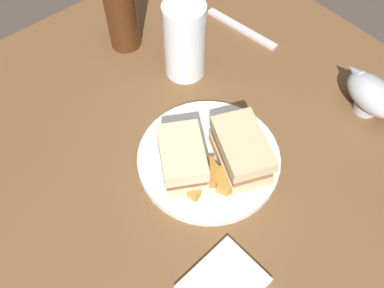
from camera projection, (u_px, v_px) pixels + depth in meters
ground_plane at (183, 276)px, 1.35m from camera, size 6.00×6.00×0.00m
dining_table at (181, 231)px, 1.04m from camera, size 1.00×0.91×0.75m
plate at (209, 158)px, 0.71m from camera, size 0.24×0.24×0.02m
sandwich_half_left at (182, 159)px, 0.66m from camera, size 0.11×0.12×0.07m
sandwich_half_right at (241, 151)px, 0.67m from camera, size 0.11×0.13×0.06m
potato_wedge_front at (223, 175)px, 0.67m from camera, size 0.05×0.03×0.02m
potato_wedge_middle at (211, 171)px, 0.67m from camera, size 0.04×0.05×0.02m
potato_wedge_back at (188, 189)px, 0.65m from camera, size 0.03×0.04×0.02m
potato_wedge_left_edge at (227, 181)px, 0.66m from camera, size 0.05×0.04×0.02m
potato_wedge_right_edge at (218, 175)px, 0.67m from camera, size 0.02×0.05×0.02m
pint_glass at (185, 45)px, 0.78m from camera, size 0.08×0.08×0.15m
gravy_boat at (372, 94)px, 0.74m from camera, size 0.09×0.13×0.07m
napkin at (224, 284)px, 0.59m from camera, size 0.11×0.10×0.01m
fork at (241, 28)px, 0.90m from camera, size 0.04×0.18×0.01m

